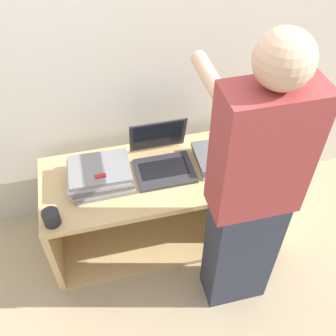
{
  "coord_description": "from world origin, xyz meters",
  "views": [
    {
      "loc": [
        -0.35,
        -1.25,
        2.22
      ],
      "look_at": [
        0.0,
        0.2,
        0.71
      ],
      "focal_mm": 42.0,
      "sensor_mm": 36.0,
      "label": 1
    }
  ],
  "objects_px": {
    "laptop_open": "(162,159)",
    "laptop_stack_right": "(225,157)",
    "laptop_stack_left": "(100,176)",
    "person": "(251,197)",
    "mug": "(51,218)"
  },
  "relations": [
    {
      "from": "laptop_open",
      "to": "laptop_stack_right",
      "type": "distance_m",
      "value": 0.37
    },
    {
      "from": "laptop_stack_left",
      "to": "person",
      "type": "distance_m",
      "value": 0.84
    },
    {
      "from": "laptop_open",
      "to": "person",
      "type": "relative_size",
      "value": 0.2
    },
    {
      "from": "laptop_stack_right",
      "to": "laptop_open",
      "type": "bearing_deg",
      "value": 171.72
    },
    {
      "from": "laptop_stack_left",
      "to": "laptop_stack_right",
      "type": "height_order",
      "value": "laptop_stack_left"
    },
    {
      "from": "laptop_stack_left",
      "to": "person",
      "type": "xyz_separation_m",
      "value": [
        0.66,
        -0.49,
        0.19
      ]
    },
    {
      "from": "laptop_stack_left",
      "to": "person",
      "type": "bearing_deg",
      "value": -36.25
    },
    {
      "from": "laptop_open",
      "to": "laptop_stack_left",
      "type": "bearing_deg",
      "value": -171.79
    },
    {
      "from": "laptop_open",
      "to": "person",
      "type": "distance_m",
      "value": 0.65
    },
    {
      "from": "mug",
      "to": "laptop_stack_right",
      "type": "bearing_deg",
      "value": 12.19
    },
    {
      "from": "person",
      "to": "mug",
      "type": "relative_size",
      "value": 19.01
    },
    {
      "from": "laptop_stack_right",
      "to": "person",
      "type": "height_order",
      "value": "person"
    },
    {
      "from": "laptop_open",
      "to": "person",
      "type": "height_order",
      "value": "person"
    },
    {
      "from": "laptop_open",
      "to": "laptop_stack_left",
      "type": "xyz_separation_m",
      "value": [
        -0.36,
        -0.05,
        0.01
      ]
    },
    {
      "from": "laptop_open",
      "to": "mug",
      "type": "xyz_separation_m",
      "value": [
        -0.64,
        -0.27,
        -0.01
      ]
    }
  ]
}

